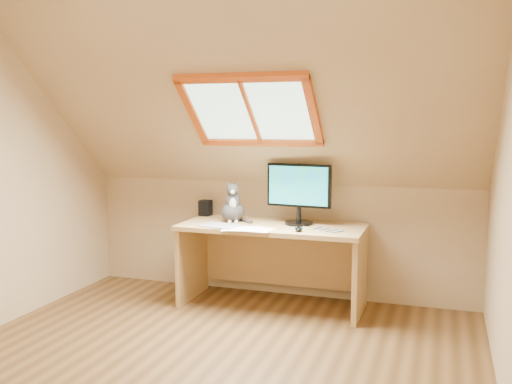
% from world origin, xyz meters
% --- Properties ---
extents(ground, '(3.50, 3.50, 0.00)m').
position_xyz_m(ground, '(0.00, 0.00, 0.00)').
color(ground, brown).
rests_on(ground, ground).
extents(room_shell, '(3.52, 3.52, 2.41)m').
position_xyz_m(room_shell, '(0.00, -0.09, 1.43)').
color(room_shell, tan).
rests_on(room_shell, ground).
extents(desk, '(1.52, 0.66, 0.69)m').
position_xyz_m(desk, '(0.07, 1.45, 0.48)').
color(desk, tan).
rests_on(desk, ground).
extents(monitor, '(0.55, 0.23, 0.50)m').
position_xyz_m(monitor, '(0.27, 1.46, 0.98)').
color(monitor, black).
rests_on(monitor, desk).
extents(cat, '(0.26, 0.29, 0.36)m').
position_xyz_m(cat, '(-0.29, 1.42, 0.82)').
color(cat, '#423D3A').
rests_on(cat, desk).
extents(desk_speaker, '(0.11, 0.11, 0.14)m').
position_xyz_m(desk_speaker, '(-0.64, 1.63, 0.76)').
color(desk_speaker, black).
rests_on(desk_speaker, desk).
extents(graphics_tablet, '(0.33, 0.27, 0.01)m').
position_xyz_m(graphics_tablet, '(-0.31, 1.16, 0.70)').
color(graphics_tablet, '#B2B2B7').
rests_on(graphics_tablet, desk).
extents(mouse, '(0.08, 0.12, 0.03)m').
position_xyz_m(mouse, '(0.35, 1.17, 0.71)').
color(mouse, black).
rests_on(mouse, desk).
extents(papers, '(0.35, 0.30, 0.01)m').
position_xyz_m(papers, '(-0.06, 1.12, 0.70)').
color(papers, white).
rests_on(papers, desk).
extents(cables, '(0.51, 0.26, 0.01)m').
position_xyz_m(cables, '(0.46, 1.26, 0.70)').
color(cables, silver).
rests_on(cables, desk).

